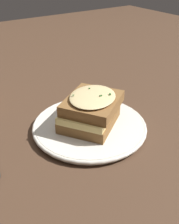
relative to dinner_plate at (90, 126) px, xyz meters
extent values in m
plane|color=#473021|center=(0.03, -0.02, -0.01)|extent=(2.40, 2.40, 0.00)
cylinder|color=silver|center=(0.00, 0.00, 0.00)|extent=(0.25, 0.25, 0.02)
torus|color=silver|center=(0.00, 0.00, 0.00)|extent=(0.26, 0.26, 0.01)
cube|color=brown|center=(0.00, 0.00, 0.02)|extent=(0.16, 0.17, 0.03)
cube|color=#EAD17A|center=(0.00, 0.00, 0.04)|extent=(0.16, 0.17, 0.01)
cube|color=brown|center=(0.00, -0.01, 0.06)|extent=(0.16, 0.17, 0.03)
ellipsoid|color=beige|center=(0.00, -0.01, 0.08)|extent=(0.15, 0.15, 0.01)
cube|color=#2D6028|center=(-0.02, -0.04, 0.08)|extent=(0.01, 0.01, 0.00)
cube|color=#2D6028|center=(0.02, 0.03, 0.08)|extent=(0.00, 0.00, 0.00)
cube|color=#2D6028|center=(0.02, -0.01, 0.08)|extent=(0.00, 0.00, 0.00)
cube|color=#2D6028|center=(-0.02, -0.02, 0.08)|extent=(0.00, 0.01, 0.00)
camera|label=1|loc=(-0.42, 0.28, 0.34)|focal=42.00mm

